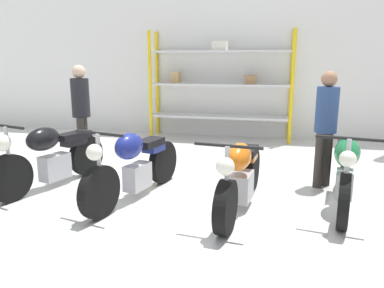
% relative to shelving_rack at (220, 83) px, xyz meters
% --- Properties ---
extents(ground_plane, '(30.00, 30.00, 0.00)m').
position_rel_shelving_rack_xyz_m(ground_plane, '(0.18, -4.21, -1.34)').
color(ground_plane, silver).
extents(back_wall, '(30.00, 0.08, 3.60)m').
position_rel_shelving_rack_xyz_m(back_wall, '(0.18, 0.37, 0.46)').
color(back_wall, white).
rests_on(back_wall, ground_plane).
extents(shelving_rack, '(3.39, 0.63, 2.55)m').
position_rel_shelving_rack_xyz_m(shelving_rack, '(0.00, 0.00, 0.00)').
color(shelving_rack, yellow).
rests_on(shelving_rack, ground_plane).
extents(motorcycle_black, '(0.86, 2.01, 1.05)m').
position_rel_shelving_rack_xyz_m(motorcycle_black, '(-1.91, -4.12, -0.86)').
color(motorcycle_black, black).
rests_on(motorcycle_black, ground_plane).
extents(motorcycle_blue, '(0.81, 2.13, 1.06)m').
position_rel_shelving_rack_xyz_m(motorcycle_blue, '(-0.51, -4.29, -0.86)').
color(motorcycle_blue, black).
rests_on(motorcycle_blue, ground_plane).
extents(motorcycle_orange, '(0.75, 2.16, 1.00)m').
position_rel_shelving_rack_xyz_m(motorcycle_orange, '(0.93, -4.35, -0.90)').
color(motorcycle_orange, black).
rests_on(motorcycle_orange, ground_plane).
extents(motorcycle_green, '(0.71, 2.03, 1.06)m').
position_rel_shelving_rack_xyz_m(motorcycle_green, '(2.24, -4.00, -0.84)').
color(motorcycle_green, black).
rests_on(motorcycle_green, ground_plane).
extents(person_browsing, '(0.45, 0.45, 1.73)m').
position_rel_shelving_rack_xyz_m(person_browsing, '(2.06, -3.20, -0.32)').
color(person_browsing, '#38332D').
rests_on(person_browsing, ground_plane).
extents(person_near_rack, '(0.36, 0.36, 1.79)m').
position_rel_shelving_rack_xyz_m(person_near_rack, '(-2.10, -2.79, -0.28)').
color(person_near_rack, '#38332D').
rests_on(person_near_rack, ground_plane).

